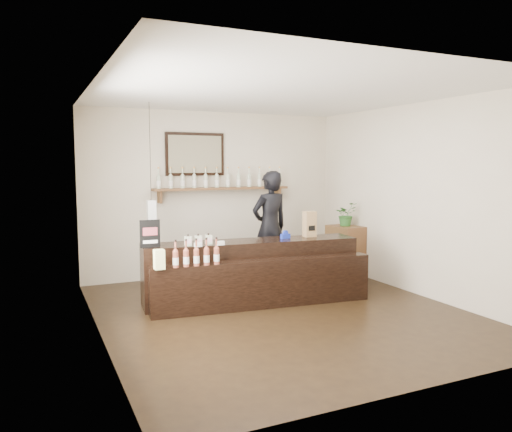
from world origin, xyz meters
name	(u,v)px	position (x,y,z in m)	size (l,w,h in m)	color
ground	(280,312)	(0.00, 0.00, 0.00)	(5.00, 5.00, 0.00)	black
room_shell	(281,181)	(0.00, 0.00, 1.70)	(5.00, 5.00, 5.00)	beige
back_wall_decor	(208,174)	(-0.15, 2.37, 1.76)	(2.66, 0.96, 1.69)	brown
counter	(254,273)	(-0.11, 0.59, 0.40)	(3.08, 1.12, 0.99)	black
promo_sign	(150,234)	(-1.53, 0.69, 1.03)	(0.26, 0.03, 0.36)	black
paper_bag	(310,224)	(0.83, 0.68, 1.04)	(0.17, 0.13, 0.38)	olive
tape_dispenser	(285,235)	(0.42, 0.67, 0.89)	(0.15, 0.08, 0.12)	#192EB5
side_cabinet	(345,251)	(2.00, 1.44, 0.43)	(0.49, 0.63, 0.86)	brown
potted_plant	(346,214)	(2.00, 1.44, 1.06)	(0.37, 0.32, 0.41)	#2E6528
shopkeeper	(270,220)	(0.60, 1.55, 1.02)	(0.75, 0.49, 2.04)	black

